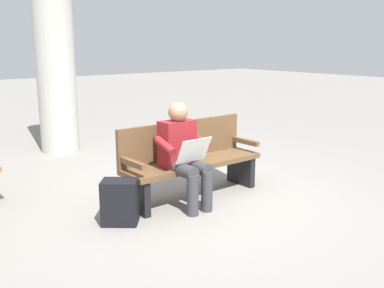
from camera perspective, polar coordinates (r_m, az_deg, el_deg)
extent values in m
plane|color=gray|center=(5.43, 0.20, -6.75)|extent=(40.00, 40.00, 0.00)
cube|color=brown|center=(5.30, 0.20, -2.47)|extent=(1.81, 0.53, 0.06)
cube|color=brown|center=(5.40, -1.24, 0.61)|extent=(1.80, 0.10, 0.45)
cube|color=brown|center=(5.83, 6.68, 0.36)|extent=(0.07, 0.48, 0.06)
cube|color=brown|center=(4.79, -7.70, -2.40)|extent=(0.07, 0.48, 0.06)
cube|color=black|center=(5.88, 6.25, -3.28)|extent=(0.09, 0.43, 0.39)
cube|color=black|center=(4.92, -7.07, -6.52)|extent=(0.09, 0.43, 0.39)
cube|color=maroon|center=(5.02, -1.91, 0.08)|extent=(0.41, 0.23, 0.52)
sphere|color=#A87A5B|center=(4.94, -1.80, 4.11)|extent=(0.22, 0.22, 0.22)
cylinder|color=#38383D|center=(4.99, 0.50, -2.92)|extent=(0.16, 0.42, 0.15)
cylinder|color=#38383D|center=(4.86, -1.32, -3.32)|extent=(0.16, 0.42, 0.15)
cylinder|color=#38383D|center=(4.92, 1.90, -6.07)|extent=(0.13, 0.13, 0.45)
cylinder|color=#38383D|center=(4.80, 0.09, -6.56)|extent=(0.13, 0.13, 0.45)
cylinder|color=maroon|center=(5.09, 0.93, 0.55)|extent=(0.10, 0.32, 0.18)
cylinder|color=maroon|center=(4.80, -3.46, -0.21)|extent=(0.10, 0.32, 0.18)
cube|color=silver|center=(4.80, 0.27, -0.83)|extent=(0.40, 0.14, 0.27)
cube|color=black|center=(4.65, -9.19, -7.32)|extent=(0.44, 0.43, 0.46)
cube|color=black|center=(4.81, -8.84, -7.48)|extent=(0.22, 0.19, 0.21)
cylinder|color=#B2AFA8|center=(7.83, -17.29, 13.50)|extent=(0.64, 0.64, 3.98)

